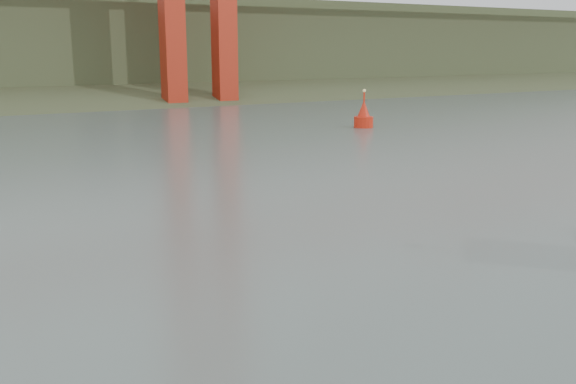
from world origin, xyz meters
name	(u,v)px	position (x,y,z in m)	size (l,w,h in m)	color
ground	(431,303)	(0.00, 0.00, 0.00)	(400.00, 400.00, 0.00)	#4A5752
nav_buoy	(364,117)	(26.24, 39.94, 1.11)	(2.02, 2.02, 4.22)	red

